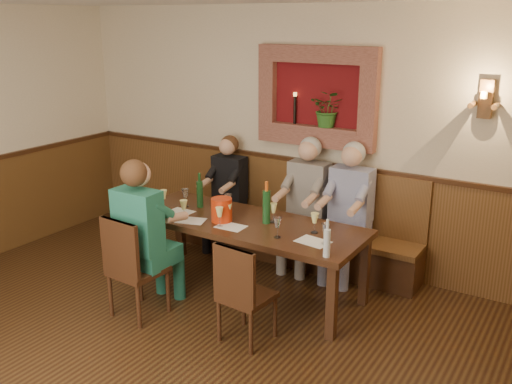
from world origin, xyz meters
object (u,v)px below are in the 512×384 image
Objects in this scene: person_bench_left at (226,203)px; bench at (290,232)px; person_bench_right at (347,224)px; spittoon_bucket at (222,210)px; chair_near_left at (137,286)px; water_bottle at (327,242)px; person_bench_mid at (304,215)px; wine_bottle_green_b at (200,193)px; person_chair_front at (147,248)px; dining_table at (245,228)px; wine_bottle_green_a at (266,206)px; chair_near_right at (246,312)px.

bench is at bearing 7.23° from person_bench_left.
spittoon_bucket is (-0.91, -0.96, 0.26)m from person_bench_right.
water_bottle is at bearing 22.81° from chair_near_left.
person_bench_mid reaches higher than wine_bottle_green_b.
wine_bottle_green_b is (0.18, -0.73, 0.34)m from person_bench_left.
person_chair_front is at bearing -86.44° from wine_bottle_green_b.
dining_table is 0.87m from person_bench_mid.
chair_near_left is at bearing -82.36° from person_bench_left.
person_chair_front is 6.36× the size of spittoon_bucket.
spittoon_bucket is (-0.19, -1.06, 0.54)m from bench.
person_bench_left is (-0.24, 1.77, 0.27)m from chair_near_left.
person_chair_front is at bearing -120.63° from spittoon_bucket.
person_bench_right reaches higher than water_bottle.
dining_table is 1.11m from person_bench_right.
bench is (0.00, 0.94, -0.35)m from dining_table.
water_bottle reaches higher than spittoon_bucket.
spittoon_bucket is (-0.19, -0.12, 0.19)m from dining_table.
person_bench_left reaches higher than wine_bottle_green_a.
bench is at bearing 71.48° from person_chair_front.
dining_table is at bearing -45.87° from person_bench_left.
wine_bottle_green_a is (-0.30, 0.83, 0.66)m from chair_near_right.
person_bench_mid is (-0.28, 1.61, 0.34)m from chair_near_right.
dining_table is at bearing -105.18° from person_bench_mid.
person_bench_mid is at bearing 88.70° from wine_bottle_green_a.
person_bench_left is 1.54m from person_bench_right.
water_bottle is (0.33, -1.20, 0.28)m from person_bench_right.
water_bottle is at bearing -19.25° from dining_table.
person_bench_right is at bearing 28.11° from wine_bottle_green_b.
bench is 0.37m from person_bench_mid.
chair_near_right is 0.62× the size of person_bench_mid.
spittoon_bucket is at bearing -100.01° from bench.
person_chair_front is (-0.80, -1.61, 0.01)m from person_bench_mid.
person_bench_right is 3.94× the size of wine_bottle_green_b.
person_chair_front is (-0.58, -0.78, -0.06)m from dining_table.
chair_near_right is 1.14m from person_chair_front.
chair_near_left is at bearing -166.55° from chair_near_right.
chair_near_left is at bearing -114.46° from person_bench_mid.
bench is 7.20× the size of wine_bottle_green_a.
wine_bottle_green_a is (0.79, 1.00, 0.64)m from chair_near_left.
person_bench_mid is 1.80m from person_chair_front.
wine_bottle_green_b is at bearing 96.65° from chair_near_left.
bench is 1.08m from wine_bottle_green_a.
person_bench_mid is at bearing 104.94° from chair_near_right.
chair_near_right is 0.62× the size of person_bench_right.
dining_table is at bearing 32.69° from spittoon_bucket.
chair_near_left is 2.22m from person_bench_right.
wine_bottle_green_a is at bearing -123.53° from person_bench_right.
person_bench_right reaches higher than bench.
water_bottle is (0.82, -1.20, 0.28)m from person_bench_mid.
spittoon_bucket is at bearing -56.86° from person_bench_left.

